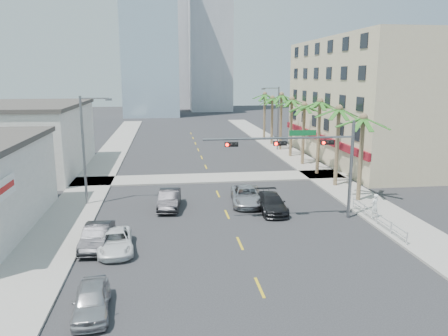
% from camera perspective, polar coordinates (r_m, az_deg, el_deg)
% --- Properties ---
extents(ground, '(260.00, 260.00, 0.00)m').
position_cam_1_polar(ground, '(24.91, 3.67, -13.21)').
color(ground, '#262628').
rests_on(ground, ground).
extents(sidewalk_right, '(4.00, 120.00, 0.15)m').
position_cam_1_polar(sidewalk_right, '(46.41, 13.47, -1.39)').
color(sidewalk_right, gray).
rests_on(sidewalk_right, ground).
extents(sidewalk_left, '(4.00, 120.00, 0.15)m').
position_cam_1_polar(sidewalk_left, '(44.02, -17.17, -2.33)').
color(sidewalk_left, gray).
rests_on(sidewalk_left, ground).
extents(sidewalk_cross, '(80.00, 4.00, 0.15)m').
position_cam_1_polar(sidewalk_cross, '(45.54, -1.70, -1.31)').
color(sidewalk_cross, gray).
rests_on(sidewalk_cross, ground).
extents(building_right, '(15.25, 28.00, 15.00)m').
position_cam_1_polar(building_right, '(58.51, 19.57, 8.34)').
color(building_right, beige).
rests_on(building_right, ground).
extents(building_left_far, '(11.00, 18.00, 7.20)m').
position_cam_1_polar(building_left_far, '(52.74, -24.07, 3.38)').
color(building_left_far, beige).
rests_on(building_left_far, ground).
extents(tower_far_left, '(14.00, 14.00, 48.00)m').
position_cam_1_polar(tower_far_left, '(117.88, -9.74, 18.45)').
color(tower_far_left, '#99B2C6').
rests_on(tower_far_left, ground).
extents(tower_far_right, '(12.00, 12.00, 60.00)m').
position_cam_1_polar(tower_far_right, '(134.16, -1.84, 20.40)').
color(tower_far_right, '#ADADB2').
rests_on(tower_far_right, ground).
extents(tower_far_center, '(16.00, 16.00, 42.00)m').
position_cam_1_polar(tower_far_center, '(147.44, -7.26, 16.05)').
color(tower_far_center, '#ADADB2').
rests_on(tower_far_center, ground).
extents(traffic_signal_mast, '(11.12, 0.54, 7.20)m').
position_cam_1_polar(traffic_signal_mast, '(32.22, 11.17, 1.90)').
color(traffic_signal_mast, slate).
rests_on(traffic_signal_mast, ground).
extents(palm_tree_0, '(4.80, 4.80, 7.80)m').
position_cam_1_polar(palm_tree_0, '(37.85, 17.74, 6.14)').
color(palm_tree_0, brown).
rests_on(palm_tree_0, ground).
extents(palm_tree_1, '(4.80, 4.80, 8.16)m').
position_cam_1_polar(palm_tree_1, '(42.56, 14.80, 7.38)').
color(palm_tree_1, brown).
rests_on(palm_tree_1, ground).
extents(palm_tree_2, '(4.80, 4.80, 8.52)m').
position_cam_1_polar(palm_tree_2, '(47.38, 12.44, 8.36)').
color(palm_tree_2, brown).
rests_on(palm_tree_2, ground).
extents(palm_tree_3, '(4.80, 4.80, 7.80)m').
position_cam_1_polar(palm_tree_3, '(52.33, 10.46, 8.01)').
color(palm_tree_3, brown).
rests_on(palm_tree_3, ground).
extents(palm_tree_4, '(4.80, 4.80, 8.16)m').
position_cam_1_polar(palm_tree_4, '(57.27, 8.87, 8.75)').
color(palm_tree_4, brown).
rests_on(palm_tree_4, ground).
extents(palm_tree_5, '(4.80, 4.80, 8.52)m').
position_cam_1_polar(palm_tree_5, '(62.25, 7.52, 9.37)').
color(palm_tree_5, brown).
rests_on(palm_tree_5, ground).
extents(palm_tree_6, '(4.80, 4.80, 7.80)m').
position_cam_1_polar(palm_tree_6, '(67.32, 6.35, 9.01)').
color(palm_tree_6, brown).
rests_on(palm_tree_6, ground).
extents(palm_tree_7, '(4.80, 4.80, 8.16)m').
position_cam_1_polar(palm_tree_7, '(72.36, 5.36, 9.51)').
color(palm_tree_7, brown).
rests_on(palm_tree_7, ground).
extents(streetlight_left, '(2.55, 0.25, 9.00)m').
position_cam_1_polar(streetlight_left, '(37.07, -17.60, 2.87)').
color(streetlight_left, slate).
rests_on(streetlight_left, ground).
extents(streetlight_right, '(2.55, 0.25, 9.00)m').
position_cam_1_polar(streetlight_right, '(62.29, 6.91, 6.88)').
color(streetlight_right, slate).
rests_on(streetlight_right, ground).
extents(guardrail, '(0.08, 8.08, 1.00)m').
position_cam_1_polar(guardrail, '(33.26, 19.37, -6.05)').
color(guardrail, silver).
rests_on(guardrail, ground).
extents(car_parked_near, '(1.89, 4.06, 1.35)m').
position_cam_1_polar(car_parked_near, '(21.45, -16.92, -16.16)').
color(car_parked_near, '#B1B1B6').
rests_on(car_parked_near, ground).
extents(car_parked_mid, '(1.80, 4.50, 1.46)m').
position_cam_1_polar(car_parked_mid, '(28.75, -16.24, -8.57)').
color(car_parked_mid, black).
rests_on(car_parked_mid, ground).
extents(car_parked_far, '(2.54, 4.68, 1.25)m').
position_cam_1_polar(car_parked_far, '(27.95, -14.02, -9.28)').
color(car_parked_far, white).
rests_on(car_parked_far, ground).
extents(car_lane_left, '(2.04, 4.75, 1.52)m').
position_cam_1_polar(car_lane_left, '(35.65, -7.15, -4.08)').
color(car_lane_left, black).
rests_on(car_lane_left, ground).
extents(car_lane_center, '(2.96, 5.52, 1.48)m').
position_cam_1_polar(car_lane_center, '(36.56, 2.96, -3.63)').
color(car_lane_center, '#BABABF').
rests_on(car_lane_center, ground).
extents(car_lane_right, '(2.13, 4.94, 1.42)m').
position_cam_1_polar(car_lane_right, '(34.73, 6.23, -4.59)').
color(car_lane_right, black).
rests_on(car_lane_right, ground).
extents(pedestrian, '(0.80, 0.71, 1.84)m').
position_cam_1_polar(pedestrian, '(34.45, 19.08, -4.71)').
color(pedestrian, white).
rests_on(pedestrian, sidewalk_right).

